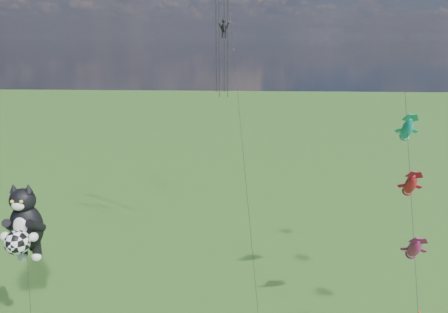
{
  "coord_description": "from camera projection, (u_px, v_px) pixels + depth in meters",
  "views": [
    {
      "loc": [
        7.98,
        -21.29,
        20.32
      ],
      "look_at": [
        6.17,
        12.26,
        11.11
      ],
      "focal_mm": 35.0,
      "sensor_mm": 36.0,
      "label": 1
    }
  ],
  "objects": [
    {
      "name": "cat_kite_rig",
      "position": [
        24.0,
        225.0,
        29.04
      ],
      "size": [
        2.66,
        4.21,
        11.07
      ],
      "rotation": [
        0.0,
        0.0,
        0.3
      ],
      "color": "brown",
      "rests_on": "ground"
    },
    {
      "name": "parafoil_rig",
      "position": [
        224.0,
        31.0,
        37.54
      ],
      "size": [
        4.24,
        17.2,
        27.76
      ],
      "rotation": [
        0.0,
        0.0,
        0.29
      ],
      "color": "brown",
      "rests_on": "ground"
    },
    {
      "name": "fish_windsock_rig",
      "position": [
        412.0,
        217.0,
        27.43
      ],
      "size": [
        2.76,
        15.79,
        16.81
      ],
      "rotation": [
        0.0,
        0.0,
        0.17
      ],
      "color": "brown",
      "rests_on": "ground"
    }
  ]
}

